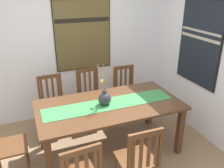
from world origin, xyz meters
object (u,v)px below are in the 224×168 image
Objects in this scene: chair_5 at (91,96)px; chair_4 at (53,103)px; chair_3 at (3,145)px; chair_2 at (139,160)px; painting_on_side_wall at (200,43)px; painting_on_back_wall at (83,35)px; dining_table at (109,110)px; centerpiece_vase at (105,98)px; chair_1 at (126,91)px.

chair_4 is at bearing 179.44° from chair_5.
chair_2 is at bearing -30.79° from chair_3.
chair_2 is at bearing -146.88° from painting_on_side_wall.
painting_on_back_wall is (0.69, 0.46, 0.99)m from chair_4.
chair_4 is at bearing 161.39° from painting_on_side_wall.
painting_on_side_wall is at bearing 4.95° from dining_table.
painting_on_side_wall is (1.63, 0.13, 0.58)m from centerpiece_vase.
centerpiece_vase reaches higher than dining_table.
centerpiece_vase is at bearing 95.42° from chair_2.
painting_on_back_wall reaches higher than chair_5.
chair_4 is (-1.34, -0.00, 0.00)m from chair_1.
centerpiece_vase is at bearing -175.35° from painting_on_side_wall.
centerpiece_vase is 1.47m from painting_on_back_wall.
chair_2 is 1.75m from chair_5.
chair_2 is (0.02, -0.87, -0.18)m from dining_table.
painting_on_side_wall is (2.23, -0.75, 0.98)m from chair_4.
dining_table is 2.13× the size of chair_1.
dining_table is 2.05× the size of chair_3.
chair_2 is 2.42m from painting_on_back_wall.
chair_2 is at bearing -90.18° from painting_on_back_wall.
chair_1 is 2.27m from chair_3.
chair_2 is at bearing -88.93° from dining_table.
chair_5 is (0.05, 0.88, -0.38)m from centerpiece_vase.
chair_5 reaches higher than chair_4.
chair_5 is 1.08m from painting_on_back_wall.
chair_2 is 1.89m from chair_4.
centerpiece_vase is 0.50× the size of painting_on_back_wall.
chair_2 is 0.78× the size of painting_on_back_wall.
chair_4 reaches higher than dining_table.
chair_5 reaches higher than chair_3.
centerpiece_vase is 1.14m from chair_4.
chair_1 is (0.74, 0.89, -0.40)m from centerpiece_vase.
painting_on_side_wall is at bearing -18.61° from chair_4.
chair_2 is at bearing -110.37° from chair_1.
chair_5 is (-0.02, 0.88, -0.17)m from dining_table.
centerpiece_vase is 0.64× the size of chair_2.
chair_3 reaches higher than dining_table.
chair_3 is at bearing -178.79° from centerpiece_vase.
painting_on_side_wall is at bearing -38.21° from painting_on_back_wall.
chair_2 is 1.65m from chair_3.
painting_on_back_wall is 0.94× the size of painting_on_side_wall.
chair_5 reaches higher than dining_table.
chair_5 is (-0.03, 1.75, 0.01)m from chair_2.
chair_3 is 2.21m from painting_on_back_wall.
chair_1 is at bearing 50.29° from centerpiece_vase.
chair_5 is (0.65, -0.01, 0.01)m from chair_4.
centerpiece_vase reaches higher than chair_2.
dining_table is 1.53× the size of painting_on_side_wall.
chair_3 is 1.66m from chair_5.
chair_4 is at bearing -179.82° from chair_1.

